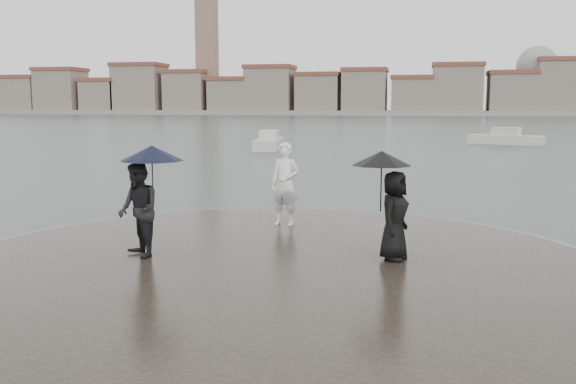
# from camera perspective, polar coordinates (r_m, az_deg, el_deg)

# --- Properties ---
(ground) EXTENTS (400.00, 400.00, 0.00)m
(ground) POSITION_cam_1_polar(r_m,az_deg,el_deg) (8.27, -6.99, -14.60)
(ground) COLOR #2B3835
(ground) RESTS_ON ground
(kerb_ring) EXTENTS (12.50, 12.50, 0.32)m
(kerb_ring) POSITION_cam_1_polar(r_m,az_deg,el_deg) (11.41, -1.34, -7.32)
(kerb_ring) COLOR gray
(kerb_ring) RESTS_ON ground
(quay_tip) EXTENTS (11.90, 11.90, 0.36)m
(quay_tip) POSITION_cam_1_polar(r_m,az_deg,el_deg) (11.41, -1.34, -7.22)
(quay_tip) COLOR #2D261E
(quay_tip) RESTS_ON ground
(statue) EXTENTS (0.78, 0.61, 1.91)m
(statue) POSITION_cam_1_polar(r_m,az_deg,el_deg) (14.70, -0.28, 0.72)
(statue) COLOR white
(statue) RESTS_ON quay_tip
(visitor_left) EXTENTS (1.36, 1.21, 2.04)m
(visitor_left) POSITION_cam_1_polar(r_m,az_deg,el_deg) (11.92, -12.85, -0.20)
(visitor_left) COLOR black
(visitor_left) RESTS_ON quay_tip
(visitor_right) EXTENTS (1.15, 1.09, 1.95)m
(visitor_right) POSITION_cam_1_polar(r_m,az_deg,el_deg) (11.59, 9.07, -0.45)
(visitor_right) COLOR black
(visitor_right) RESTS_ON quay_tip
(far_skyline) EXTENTS (260.00, 20.00, 37.00)m
(far_skyline) POSITION_cam_1_polar(r_m,az_deg,el_deg) (168.18, 8.81, 8.67)
(far_skyline) COLOR gray
(far_skyline) RESTS_ON ground
(boats) EXTENTS (34.70, 13.22, 1.50)m
(boats) POSITION_cam_1_polar(r_m,az_deg,el_deg) (48.35, 18.37, 4.23)
(boats) COLOR beige
(boats) RESTS_ON ground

